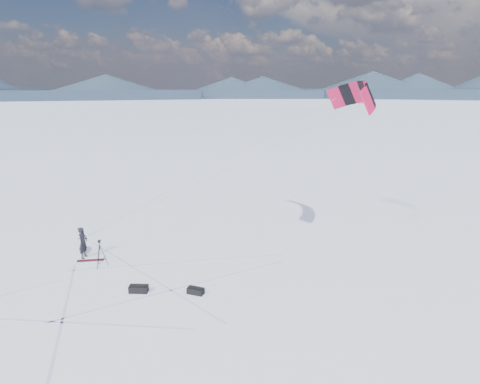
% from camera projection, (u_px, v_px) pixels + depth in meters
% --- Properties ---
extents(ground, '(1800.00, 1800.00, 0.00)m').
position_uv_depth(ground, '(104.00, 280.00, 19.30)').
color(ground, white).
extents(horizon_hills, '(704.00, 704.42, 10.47)m').
position_uv_depth(horizon_hills, '(95.00, 188.00, 18.12)').
color(horizon_hills, black).
rests_on(horizon_hills, ground).
extents(snow_tracks, '(14.76, 10.25, 0.01)m').
position_uv_depth(snow_tracks, '(87.00, 283.00, 19.08)').
color(snow_tracks, '#A7B7D9').
rests_on(snow_tracks, ground).
extents(snowkiter, '(0.47, 0.67, 1.74)m').
position_uv_depth(snowkiter, '(85.00, 258.00, 21.89)').
color(snowkiter, black).
rests_on(snowkiter, ground).
extents(snowboard, '(1.40, 0.70, 0.04)m').
position_uv_depth(snowboard, '(90.00, 260.00, 21.49)').
color(snowboard, maroon).
rests_on(snowboard, ground).
extents(tripod, '(0.66, 0.62, 1.47)m').
position_uv_depth(tripod, '(100.00, 250.00, 20.57)').
color(tripod, black).
rests_on(tripod, ground).
extents(gear_bag_a, '(0.90, 0.52, 0.38)m').
position_uv_depth(gear_bag_a, '(139.00, 289.00, 18.17)').
color(gear_bag_a, black).
rests_on(gear_bag_a, ground).
extents(gear_bag_b, '(0.80, 0.48, 0.34)m').
position_uv_depth(gear_bag_b, '(196.00, 291.00, 18.03)').
color(gear_bag_b, black).
rests_on(gear_bag_b, ground).
extents(power_kite, '(15.28, 6.50, 8.24)m').
position_uv_depth(power_kite, '(355.00, 97.00, 21.01)').
color(power_kite, '#BE103B').
rests_on(power_kite, ground).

